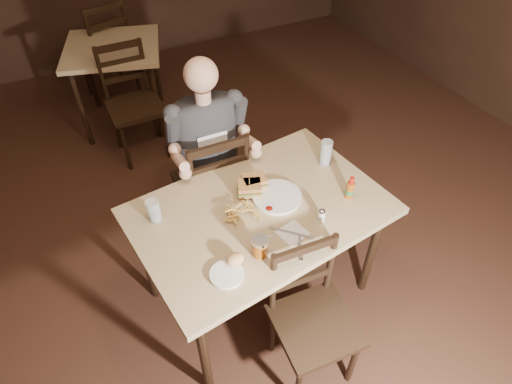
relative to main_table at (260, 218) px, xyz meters
name	(u,v)px	position (x,y,z in m)	size (l,w,h in m)	color
room_shell	(249,89)	(0.02, 0.16, 0.70)	(7.00, 7.00, 7.00)	black
main_table	(260,218)	(0.00, 0.00, 0.00)	(1.42, 1.04, 0.77)	tan
bg_table	(114,56)	(-0.25, 2.32, -0.02)	(1.00, 1.00, 0.77)	tan
chair_far	(211,184)	(-0.05, 0.61, -0.23)	(0.43, 0.48, 0.94)	black
chair_near	(316,325)	(0.03, -0.56, -0.27)	(0.40, 0.44, 0.86)	black
bg_chair_far	(105,50)	(-0.25, 2.87, -0.20)	(0.46, 0.50, 1.00)	black
bg_chair_near	(135,107)	(-0.25, 1.77, -0.23)	(0.43, 0.48, 0.94)	black
diner	(208,131)	(-0.05, 0.57, 0.23)	(0.51, 0.40, 0.88)	#323538
dinner_plate	(277,197)	(0.12, 0.03, 0.08)	(0.26, 0.26, 0.01)	white
sandwich_left	(249,185)	(0.00, 0.13, 0.14)	(0.13, 0.10, 0.11)	tan
sandwich_right	(254,178)	(0.05, 0.16, 0.14)	(0.12, 0.10, 0.10)	tan
fries_pile	(241,213)	(-0.12, -0.01, 0.10)	(0.24, 0.17, 0.04)	#EDBE5C
ketchup_dollop	(269,209)	(0.03, -0.04, 0.09)	(0.04, 0.04, 0.01)	maroon
glass_left	(154,211)	(-0.52, 0.18, 0.14)	(0.07, 0.07, 0.13)	silver
glass_right	(326,153)	(0.52, 0.17, 0.15)	(0.07, 0.07, 0.16)	silver
hot_sauce	(350,187)	(0.47, -0.14, 0.14)	(0.04, 0.04, 0.14)	#8D4410
salt_shaker	(322,215)	(0.24, -0.21, 0.11)	(0.04, 0.04, 0.07)	white
syrup_dispenser	(260,247)	(-0.14, -0.27, 0.12)	(0.08, 0.08, 0.10)	#8D4410
napkin	(293,233)	(0.07, -0.23, 0.07)	(0.13, 0.12, 0.00)	white
knife	(291,233)	(0.06, -0.23, 0.08)	(0.01, 0.23, 0.01)	silver
fork	(300,247)	(0.05, -0.32, 0.08)	(0.01, 0.16, 0.01)	silver
side_plate	(227,275)	(-0.33, -0.31, 0.08)	(0.15, 0.15, 0.01)	white
bread_roll	(235,259)	(-0.27, -0.27, 0.11)	(0.09, 0.07, 0.05)	tan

